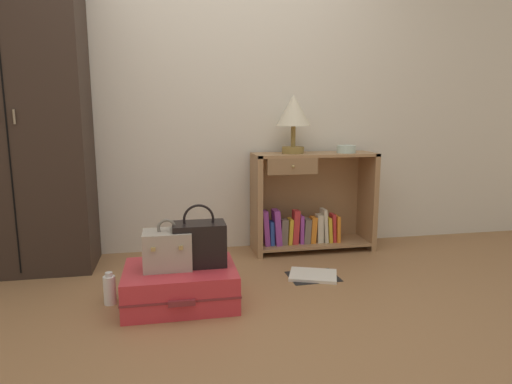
{
  "coord_description": "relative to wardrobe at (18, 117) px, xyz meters",
  "views": [
    {
      "loc": [
        -0.32,
        -2.01,
        1.07
      ],
      "look_at": [
        0.25,
        0.89,
        0.55
      ],
      "focal_mm": 30.94,
      "sensor_mm": 36.0,
      "label": 1
    }
  ],
  "objects": [
    {
      "name": "wardrobe",
      "position": [
        0.0,
        0.0,
        0.0
      ],
      "size": [
        0.87,
        0.47,
        2.11
      ],
      "color": "#33261E",
      "rests_on": "ground_plane"
    },
    {
      "name": "bottle",
      "position": [
        0.62,
        -0.72,
        -0.97
      ],
      "size": [
        0.07,
        0.07,
        0.19
      ],
      "color": "white",
      "rests_on": "ground_plane"
    },
    {
      "name": "back_wall",
      "position": [
        1.3,
        0.3,
        0.24
      ],
      "size": [
        6.4,
        0.1,
        2.6
      ],
      "primitive_type": "cube",
      "color": "silver",
      "rests_on": "ground_plane"
    },
    {
      "name": "bookshelf",
      "position": [
        2.05,
        0.07,
        -0.7
      ],
      "size": [
        0.96,
        0.34,
        0.78
      ],
      "color": "#A37A51",
      "rests_on": "ground_plane"
    },
    {
      "name": "ground_plane",
      "position": [
        1.3,
        -1.2,
        -1.06
      ],
      "size": [
        9.0,
        9.0,
        0.0
      ],
      "primitive_type": "plane",
      "color": "#9E7047"
    },
    {
      "name": "bowl",
      "position": [
        2.33,
        0.02,
        -0.25
      ],
      "size": [
        0.15,
        0.15,
        0.06
      ],
      "primitive_type": "cylinder",
      "color": "silver",
      "rests_on": "bookshelf"
    },
    {
      "name": "table_lamp",
      "position": [
        1.91,
        0.07,
        0.02
      ],
      "size": [
        0.26,
        0.26,
        0.45
      ],
      "color": "olive",
      "rests_on": "bookshelf"
    },
    {
      "name": "train_case",
      "position": [
        0.95,
        -0.78,
        -0.73
      ],
      "size": [
        0.27,
        0.2,
        0.29
      ],
      "color": "#A89E8E",
      "rests_on": "suitcase_large"
    },
    {
      "name": "handbag",
      "position": [
        1.13,
        -0.75,
        -0.72
      ],
      "size": [
        0.3,
        0.18,
        0.36
      ],
      "color": "black",
      "rests_on": "suitcase_large"
    },
    {
      "name": "open_book_on_floor",
      "position": [
        1.9,
        -0.53,
        -1.05
      ],
      "size": [
        0.38,
        0.33,
        0.02
      ],
      "color": "white",
      "rests_on": "ground_plane"
    },
    {
      "name": "suitcase_large",
      "position": [
        1.01,
        -0.78,
        -0.95
      ],
      "size": [
        0.64,
        0.5,
        0.21
      ],
      "color": "#D1333D",
      "rests_on": "ground_plane"
    }
  ]
}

